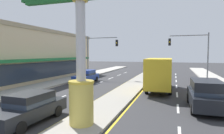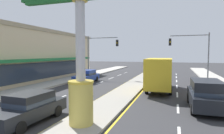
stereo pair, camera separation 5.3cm
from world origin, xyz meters
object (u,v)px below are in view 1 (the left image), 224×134
object	(u,v)px
box_truck_near_right_lane	(159,73)
suv_near_left_lane	(206,94)
traffic_light_left_side	(99,49)
traffic_light_right_side	(193,48)
sedan_far_right_lane	(29,107)
district_sign	(81,44)
storefront_left	(15,55)
sedan_far_left_oncoming	(86,76)

from	to	relation	value
box_truck_near_right_lane	suv_near_left_lane	world-z (taller)	box_truck_near_right_lane
box_truck_near_right_lane	traffic_light_left_side	bearing A→B (deg)	140.70
traffic_light_right_side	box_truck_near_right_lane	distance (m)	8.89
box_truck_near_right_lane	sedan_far_right_lane	world-z (taller)	box_truck_near_right_lane
district_sign	storefront_left	size ratio (longest dim) A/B	0.29
traffic_light_right_side	district_sign	bearing A→B (deg)	-109.56
storefront_left	traffic_light_right_side	size ratio (longest dim) A/B	4.21
traffic_light_right_side	suv_near_left_lane	size ratio (longest dim) A/B	1.34
suv_near_left_lane	sedan_far_left_oncoming	bearing A→B (deg)	146.19
traffic_light_left_side	traffic_light_right_side	bearing A→B (deg)	0.33
traffic_light_right_side	suv_near_left_lane	distance (m)	13.53
box_truck_near_right_lane	suv_near_left_lane	bearing A→B (deg)	-58.76
district_sign	box_truck_near_right_lane	size ratio (longest dim) A/B	1.08
traffic_light_right_side	sedan_far_left_oncoming	bearing A→B (deg)	-158.95
district_sign	box_truck_near_right_lane	distance (m)	11.08
traffic_light_right_side	sedan_far_right_lane	size ratio (longest dim) A/B	1.42
storefront_left	box_truck_near_right_lane	size ratio (longest dim) A/B	3.76
sedan_far_right_lane	sedan_far_left_oncoming	distance (m)	13.98
sedan_far_right_lane	sedan_far_left_oncoming	size ratio (longest dim) A/B	1.01
district_sign	sedan_far_left_oncoming	xyz separation A→B (m)	(-6.17, 13.31, -3.23)
district_sign	traffic_light_right_side	world-z (taller)	district_sign
traffic_light_left_side	storefront_left	bearing A→B (deg)	-147.68
storefront_left	district_sign	bearing A→B (deg)	-36.82
traffic_light_right_side	box_truck_near_right_lane	world-z (taller)	traffic_light_right_side
traffic_light_right_side	sedan_far_right_lane	bearing A→B (deg)	-116.82
district_sign	box_truck_near_right_lane	bearing A→B (deg)	74.47
traffic_light_left_side	sedan_far_left_oncoming	distance (m)	5.91
suv_near_left_lane	traffic_light_right_side	bearing A→B (deg)	88.76
district_sign	storefront_left	bearing A→B (deg)	143.18
district_sign	sedan_far_right_lane	world-z (taller)	district_sign
district_sign	traffic_light_right_side	distance (m)	19.29
storefront_left	traffic_light_left_side	xyz separation A→B (m)	(9.60, 6.08, 0.87)
box_truck_near_right_lane	sedan_far_right_lane	distance (m)	12.20
traffic_light_right_side	storefront_left	bearing A→B (deg)	-164.72
storefront_left	traffic_light_left_side	world-z (taller)	storefront_left
storefront_left	traffic_light_left_side	distance (m)	11.40
traffic_light_right_side	sedan_far_left_oncoming	distance (m)	13.97
suv_near_left_lane	traffic_light_left_side	bearing A→B (deg)	134.05
district_sign	sedan_far_right_lane	size ratio (longest dim) A/B	1.72
district_sign	suv_near_left_lane	size ratio (longest dim) A/B	1.63
district_sign	sedan_far_left_oncoming	bearing A→B (deg)	114.88
traffic_light_left_side	sedan_far_left_oncoming	world-z (taller)	traffic_light_left_side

